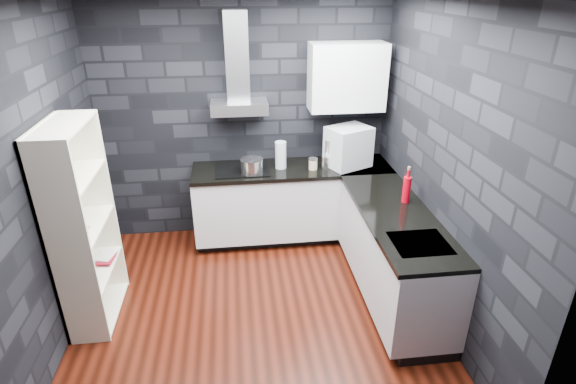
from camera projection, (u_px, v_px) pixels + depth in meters
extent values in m
plane|color=#41140A|center=(256.00, 312.00, 4.15)|extent=(3.20, 3.20, 0.00)
cube|color=black|center=(244.00, 121.00, 5.03)|extent=(3.20, 0.05, 2.70)
cube|color=black|center=(268.00, 316.00, 2.11)|extent=(3.20, 0.05, 2.70)
cube|color=black|center=(36.00, 189.00, 3.39)|extent=(0.05, 3.20, 2.70)
cube|color=black|center=(446.00, 169.00, 3.75)|extent=(0.05, 3.20, 2.70)
cube|color=black|center=(291.00, 231.00, 5.38)|extent=(2.18, 0.50, 0.10)
cube|color=black|center=(393.00, 290.00, 4.36)|extent=(0.50, 1.78, 0.10)
cube|color=silver|center=(292.00, 201.00, 5.16)|extent=(2.20, 0.60, 0.76)
cube|color=silver|center=(394.00, 253.00, 4.18)|extent=(0.60, 1.80, 0.76)
cube|color=black|center=(292.00, 169.00, 4.98)|extent=(2.20, 0.62, 0.04)
cube|color=black|center=(397.00, 215.00, 4.00)|extent=(0.62, 1.80, 0.04)
cube|color=black|center=(362.00, 165.00, 5.08)|extent=(0.62, 0.62, 0.04)
cube|color=#B8B9BD|center=(239.00, 107.00, 4.76)|extent=(0.60, 0.34, 0.12)
cube|color=#B8B9BD|center=(237.00, 57.00, 4.60)|extent=(0.24, 0.20, 0.90)
cube|color=white|center=(347.00, 77.00, 4.76)|extent=(0.80, 0.35, 0.70)
cube|color=black|center=(242.00, 169.00, 4.92)|extent=(0.58, 0.50, 0.01)
cube|color=#B8B9BD|center=(420.00, 243.00, 3.55)|extent=(0.44, 0.40, 0.01)
cylinder|color=silver|center=(252.00, 166.00, 4.79)|extent=(0.30, 0.30, 0.14)
cylinder|color=silver|center=(281.00, 155.00, 4.90)|extent=(0.13, 0.13, 0.30)
cylinder|color=beige|center=(313.00, 164.00, 4.90)|extent=(0.12, 0.12, 0.11)
cylinder|color=silver|center=(326.00, 162.00, 4.94)|extent=(0.13, 0.13, 0.14)
cube|color=silver|center=(348.00, 147.00, 4.92)|extent=(0.55, 0.50, 0.44)
cylinder|color=#AF0111|center=(406.00, 190.00, 4.15)|extent=(0.08, 0.08, 0.25)
cube|color=white|center=(83.00, 227.00, 3.77)|extent=(0.48, 0.85, 1.80)
imported|color=white|center=(77.00, 232.00, 3.62)|extent=(0.26, 0.26, 0.05)
imported|color=maroon|center=(96.00, 251.00, 4.04)|extent=(0.15, 0.03, 0.20)
imported|color=#B2B2B2|center=(95.00, 245.00, 4.10)|extent=(0.16, 0.06, 0.22)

